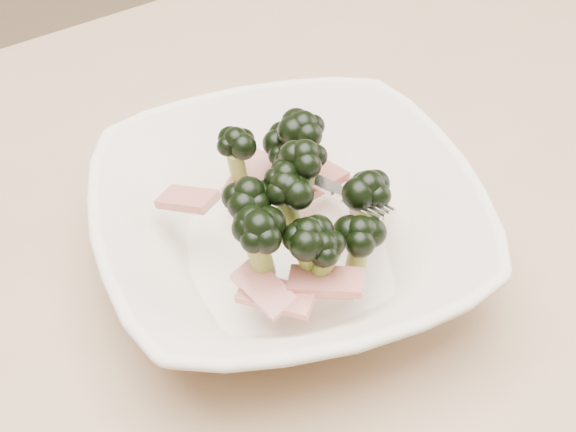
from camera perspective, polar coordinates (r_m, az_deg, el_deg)
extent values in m
cube|color=tan|center=(0.67, -6.65, -4.54)|extent=(1.20, 0.80, 0.04)
cylinder|color=tan|center=(1.37, 7.77, 3.85)|extent=(0.06, 0.06, 0.71)
imported|color=beige|center=(0.63, 0.00, -0.87)|extent=(0.37, 0.37, 0.07)
cylinder|color=olive|center=(0.65, -3.64, 3.55)|extent=(0.02, 0.02, 0.05)
ellipsoid|color=black|center=(0.63, -3.75, 5.45)|extent=(0.03, 0.03, 0.03)
cylinder|color=olive|center=(0.62, 5.60, 0.23)|extent=(0.02, 0.02, 0.05)
ellipsoid|color=black|center=(0.60, 5.78, 2.16)|extent=(0.04, 0.04, 0.03)
cylinder|color=olive|center=(0.65, -0.02, 3.38)|extent=(0.01, 0.01, 0.03)
ellipsoid|color=black|center=(0.64, -0.02, 4.54)|extent=(0.03, 0.03, 0.03)
cylinder|color=olive|center=(0.66, 1.00, 3.08)|extent=(0.02, 0.02, 0.03)
ellipsoid|color=black|center=(0.65, 1.01, 4.13)|extent=(0.03, 0.03, 0.02)
cylinder|color=olive|center=(0.65, 1.06, 4.32)|extent=(0.02, 0.02, 0.05)
ellipsoid|color=black|center=(0.63, 1.10, 6.49)|extent=(0.04, 0.04, 0.03)
cylinder|color=olive|center=(0.58, 2.48, -3.38)|extent=(0.02, 0.02, 0.04)
ellipsoid|color=black|center=(0.57, 2.55, -1.90)|extent=(0.04, 0.04, 0.03)
cylinder|color=olive|center=(0.58, -2.70, -0.24)|extent=(0.03, 0.02, 0.04)
ellipsoid|color=black|center=(0.57, -2.79, 1.64)|extent=(0.04, 0.04, 0.03)
cylinder|color=olive|center=(0.58, 1.39, -2.94)|extent=(0.02, 0.02, 0.04)
ellipsoid|color=black|center=(0.56, 1.43, -1.18)|extent=(0.04, 0.04, 0.03)
cylinder|color=olive|center=(0.59, 1.19, 2.46)|extent=(0.02, 0.02, 0.04)
ellipsoid|color=black|center=(0.57, 1.23, 4.43)|extent=(0.04, 0.04, 0.03)
cylinder|color=olive|center=(0.60, 5.05, -2.47)|extent=(0.02, 0.02, 0.03)
ellipsoid|color=black|center=(0.58, 5.18, -1.04)|extent=(0.04, 0.04, 0.03)
cylinder|color=olive|center=(0.58, 0.08, 0.27)|extent=(0.02, 0.02, 0.04)
ellipsoid|color=black|center=(0.56, 0.08, 2.09)|extent=(0.03, 0.03, 0.03)
cylinder|color=olive|center=(0.57, -1.97, -2.98)|extent=(0.03, 0.02, 0.05)
ellipsoid|color=black|center=(0.55, -2.05, -0.77)|extent=(0.04, 0.04, 0.03)
cylinder|color=olive|center=(0.66, 0.67, 3.77)|extent=(0.02, 0.02, 0.04)
ellipsoid|color=black|center=(0.65, 0.69, 5.35)|extent=(0.03, 0.03, 0.03)
cylinder|color=olive|center=(0.59, -0.14, 1.01)|extent=(0.02, 0.02, 0.05)
ellipsoid|color=black|center=(0.57, -0.15, 2.95)|extent=(0.03, 0.03, 0.03)
cylinder|color=olive|center=(0.66, -0.22, 3.85)|extent=(0.02, 0.02, 0.04)
ellipsoid|color=black|center=(0.65, -0.22, 5.58)|extent=(0.03, 0.03, 0.03)
cylinder|color=olive|center=(0.58, 2.52, -3.67)|extent=(0.02, 0.02, 0.04)
ellipsoid|color=black|center=(0.56, 2.60, -2.06)|extent=(0.03, 0.03, 0.03)
cube|color=maroon|center=(0.58, -0.82, -5.66)|extent=(0.05, 0.06, 0.02)
cube|color=maroon|center=(0.63, -7.16, 1.19)|extent=(0.04, 0.05, 0.02)
cube|color=maroon|center=(0.67, -2.70, 2.87)|extent=(0.06, 0.05, 0.02)
cube|color=maroon|center=(0.59, 2.79, -4.83)|extent=(0.04, 0.04, 0.02)
cube|color=maroon|center=(0.67, 1.86, 2.36)|extent=(0.06, 0.04, 0.01)
cube|color=maroon|center=(0.58, -1.76, -5.15)|extent=(0.03, 0.05, 0.02)
cube|color=maroon|center=(0.58, 2.72, -4.65)|extent=(0.06, 0.06, 0.01)
cube|color=maroon|center=(0.65, 5.57, 1.31)|extent=(0.05, 0.05, 0.01)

